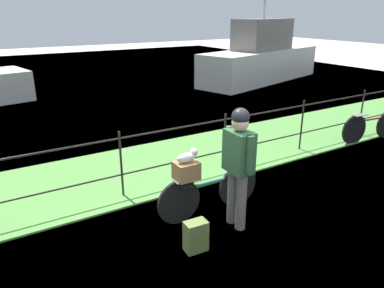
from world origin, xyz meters
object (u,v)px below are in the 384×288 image
terrier_dog (188,157)px  moored_boat_mid (261,58)px  bicycle_main (209,193)px  wooden_crate (186,171)px  cyclist_person (239,158)px  bicycle_parked (371,126)px  backpack_on_paving (196,236)px

terrier_dog → moored_boat_mid: bearing=43.7°
moored_boat_mid → bicycle_main: bearing=-135.1°
wooden_crate → terrier_dog: (0.02, -0.00, 0.20)m
terrier_dog → wooden_crate: bearing=178.6°
terrier_dog → cyclist_person: size_ratio=0.19×
terrier_dog → moored_boat_mid: size_ratio=0.05×
bicycle_parked → bicycle_main: bearing=-171.3°
wooden_crate → moored_boat_mid: moored_boat_mid is taller
cyclist_person → bicycle_parked: size_ratio=0.98×
bicycle_main → cyclist_person: (0.16, -0.45, 0.66)m
bicycle_main → backpack_on_paving: bicycle_main is taller
cyclist_person → backpack_on_paving: (-0.78, -0.20, -0.80)m
wooden_crate → cyclist_person: 0.74m
wooden_crate → terrier_dog: size_ratio=1.01×
terrier_dog → moored_boat_mid: moored_boat_mid is taller
bicycle_main → cyclist_person: cyclist_person is taller
moored_boat_mid → terrier_dog: bearing=-136.3°
wooden_crate → terrier_dog: bearing=-1.4°
terrier_dog → cyclist_person: cyclist_person is taller
terrier_dog → backpack_on_paving: terrier_dog is taller
wooden_crate → backpack_on_paving: size_ratio=0.80×
bicycle_parked → backpack_on_paving: bearing=-165.8°
cyclist_person → backpack_on_paving: 1.14m
moored_boat_mid → wooden_crate: bearing=-136.4°
bicycle_parked → moored_boat_mid: bearing=66.8°
backpack_on_paving → bicycle_parked: size_ratio=0.23×
terrier_dog → moored_boat_mid: 11.61m
wooden_crate → moored_boat_mid: (8.42, 8.01, 0.16)m
wooden_crate → cyclist_person: bearing=-41.5°
terrier_dog → backpack_on_paving: 1.06m
backpack_on_paving → moored_boat_mid: (8.68, 8.67, 0.74)m
terrier_dog → backpack_on_paving: size_ratio=0.79×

